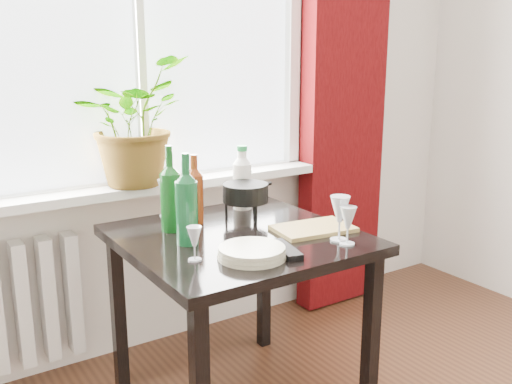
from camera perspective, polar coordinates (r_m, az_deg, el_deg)
window at (r=2.64m, az=-11.89°, el=17.54°), size 1.72×0.08×1.62m
windowsill at (r=2.63m, az=-10.50°, el=0.62°), size 1.72×0.20×0.04m
curtain at (r=3.15m, az=8.85°, el=11.48°), size 0.50×0.12×2.56m
table at (r=2.21m, az=-1.78°, el=-6.51°), size 0.85×0.85×0.74m
potted_plant at (r=2.55m, az=-12.30°, el=6.95°), size 0.67×0.66×0.56m
wine_bottle_left at (r=2.05m, az=-6.97°, el=-0.63°), size 0.10×0.10×0.34m
wine_bottle_right at (r=2.21m, az=-8.57°, el=0.39°), size 0.09×0.09×0.34m
bottle_amber at (r=2.30m, az=-6.17°, el=0.38°), size 0.09×0.09×0.29m
cleaning_bottle at (r=2.50m, az=-1.40°, el=1.49°), size 0.09×0.09×0.29m
wineglass_front_right at (r=2.11m, az=8.36°, el=-2.59°), size 0.08×0.08×0.17m
wineglass_far_right at (r=2.07m, az=9.16°, el=-3.31°), size 0.08×0.08×0.15m
wineglass_back_center at (r=2.52m, az=-1.23°, el=0.32°), size 0.09×0.09×0.18m
wineglass_back_left at (r=2.42m, az=-8.98°, el=-0.56°), size 0.09×0.09×0.16m
wineglass_front_left at (r=1.91m, az=-6.18°, el=-5.15°), size 0.06×0.06×0.12m
plate_stack at (r=1.93m, az=-0.42°, el=-6.05°), size 0.29×0.29×0.04m
fondue_pot at (r=2.37m, az=-1.06°, el=-0.90°), size 0.24×0.21×0.15m
tv_remote at (r=1.99m, az=2.94°, el=-5.77°), size 0.09×0.20×0.02m
cutting_board at (r=2.24m, az=5.74°, el=-3.65°), size 0.32×0.23×0.02m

